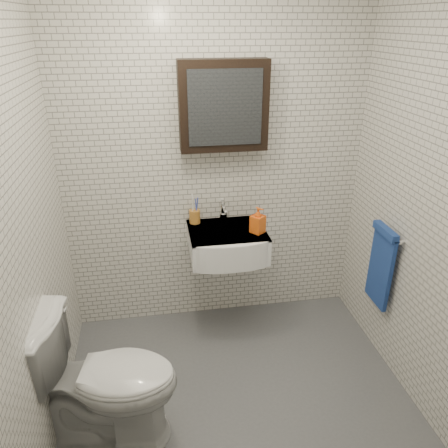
{
  "coord_description": "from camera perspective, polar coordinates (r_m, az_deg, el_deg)",
  "views": [
    {
      "loc": [
        -0.44,
        -2.01,
        2.22
      ],
      "look_at": [
        -0.03,
        0.45,
        1.05
      ],
      "focal_mm": 35.0,
      "sensor_mm": 36.0,
      "label": 1
    }
  ],
  "objects": [
    {
      "name": "toothbrush_cup",
      "position": [
        3.24,
        -3.85,
        1.08
      ],
      "size": [
        0.1,
        0.1,
        0.22
      ],
      "rotation": [
        0.0,
        0.0,
        0.23
      ],
      "color": "#B2732C",
      "rests_on": "washbasin"
    },
    {
      "name": "washbasin",
      "position": [
        3.15,
        0.52,
        -2.64
      ],
      "size": [
        0.55,
        0.5,
        0.2
      ],
      "color": "white",
      "rests_on": "room_shell"
    },
    {
      "name": "toilet",
      "position": [
        2.65,
        -15.53,
        -18.9
      ],
      "size": [
        0.89,
        0.61,
        0.84
      ],
      "primitive_type": "imported",
      "rotation": [
        0.0,
        0.0,
        1.39
      ],
      "color": "silver",
      "rests_on": "ground"
    },
    {
      "name": "soap_bottle",
      "position": [
        3.08,
        4.44,
        0.51
      ],
      "size": [
        0.12,
        0.12,
        0.19
      ],
      "primitive_type": "imported",
      "rotation": [
        0.0,
        0.0,
        0.67
      ],
      "color": "orange",
      "rests_on": "washbasin"
    },
    {
      "name": "room_shell",
      "position": [
        2.19,
        2.64,
        4.92
      ],
      "size": [
        2.22,
        2.02,
        2.51
      ],
      "color": "silver",
      "rests_on": "ground"
    },
    {
      "name": "faucet",
      "position": [
        3.26,
        -0.07,
        1.46
      ],
      "size": [
        0.06,
        0.2,
        0.15
      ],
      "color": "silver",
      "rests_on": "washbasin"
    },
    {
      "name": "towel_rail",
      "position": [
        3.17,
        19.87,
        -4.79
      ],
      "size": [
        0.09,
        0.3,
        0.58
      ],
      "color": "silver",
      "rests_on": "room_shell"
    },
    {
      "name": "ground",
      "position": [
        3.03,
        2.06,
        -22.05
      ],
      "size": [
        2.2,
        2.0,
        0.01
      ],
      "primitive_type": "cube",
      "color": "#53555B",
      "rests_on": "ground"
    },
    {
      "name": "mirror_cabinet",
      "position": [
        3.02,
        -0.07,
        15.14
      ],
      "size": [
        0.6,
        0.15,
        0.6
      ],
      "color": "black",
      "rests_on": "room_shell"
    }
  ]
}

